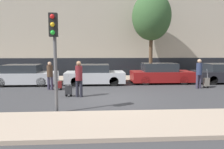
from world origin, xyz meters
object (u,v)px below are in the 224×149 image
(parked_car_1, at_px, (94,75))
(trolley_center, at_px, (69,90))
(parked_car_0, at_px, (25,75))
(parked_bicycle, at_px, (153,73))
(pedestrian_center, at_px, (79,77))
(traffic_light, at_px, (54,43))
(parked_car_3, at_px, (224,74))
(bare_tree_near_crossing, at_px, (151,17))
(trolley_right, at_px, (206,82))
(parked_car_2, at_px, (161,74))
(trolley_left, at_px, (59,85))
(pedestrian_left, at_px, (50,74))
(pedestrian_right, at_px, (199,72))

(parked_car_1, xyz_separation_m, trolley_center, (-1.22, -3.87, -0.30))
(parked_car_0, relative_size, parked_bicycle, 2.27)
(pedestrian_center, distance_m, traffic_light, 3.26)
(parked_car_3, bearing_deg, parked_car_1, -179.47)
(parked_car_3, bearing_deg, parked_car_0, -179.61)
(bare_tree_near_crossing, bearing_deg, parked_car_0, -163.56)
(pedestrian_center, relative_size, trolley_right, 1.53)
(traffic_light, bearing_deg, parked_bicycle, 57.47)
(parked_car_2, bearing_deg, pedestrian_center, -141.58)
(parked_car_1, bearing_deg, parked_car_2, 2.32)
(trolley_left, bearing_deg, parked_car_2, 18.55)
(pedestrian_left, bearing_deg, parked_car_2, -148.36)
(parked_car_2, bearing_deg, parked_car_0, -178.78)
(parked_car_2, bearing_deg, trolley_center, -145.12)
(parked_bicycle, bearing_deg, trolley_left, -145.91)
(pedestrian_left, relative_size, bare_tree_near_crossing, 0.24)
(pedestrian_center, relative_size, bare_tree_near_crossing, 0.26)
(parked_car_0, distance_m, pedestrian_center, 5.60)
(pedestrian_center, bearing_deg, pedestrian_left, 145.53)
(parked_car_0, bearing_deg, pedestrian_left, -42.45)
(traffic_light, distance_m, bare_tree_near_crossing, 11.35)
(parked_car_3, xyz_separation_m, trolley_right, (-2.26, -1.99, -0.28))
(parked_car_0, xyz_separation_m, trolley_right, (11.41, -1.90, -0.27))
(pedestrian_left, xyz_separation_m, bare_tree_near_crossing, (7.01, 4.55, 4.00))
(bare_tree_near_crossing, bearing_deg, pedestrian_right, -68.91)
(trolley_left, distance_m, trolley_center, 2.00)
(pedestrian_left, bearing_deg, pedestrian_right, -165.44)
(parked_car_1, distance_m, trolley_left, 2.87)
(parked_car_1, relative_size, bare_tree_near_crossing, 0.59)
(parked_car_0, xyz_separation_m, parked_car_3, (13.67, 0.09, 0.00))
(parked_car_2, relative_size, trolley_right, 3.60)
(parked_bicycle, bearing_deg, parked_car_1, -151.94)
(pedestrian_right, bearing_deg, pedestrian_center, 3.68)
(traffic_light, bearing_deg, parked_car_0, 115.92)
(parked_car_1, height_order, pedestrian_right, pedestrian_right)
(parked_car_0, relative_size, parked_car_2, 0.97)
(parked_car_0, relative_size, trolley_center, 3.68)
(parked_car_1, xyz_separation_m, trolley_right, (6.82, -1.91, -0.27))
(pedestrian_center, xyz_separation_m, trolley_center, (-0.53, 0.14, -0.67))
(parked_car_1, bearing_deg, trolley_right, -15.63)
(parked_car_0, height_order, pedestrian_center, pedestrian_center)
(trolley_left, bearing_deg, pedestrian_right, 0.05)
(trolley_left, height_order, traffic_light, traffic_light)
(parked_car_3, bearing_deg, trolley_left, -169.21)
(pedestrian_right, bearing_deg, trolley_right, 179.94)
(trolley_center, bearing_deg, traffic_light, -91.12)
(parked_car_3, distance_m, pedestrian_left, 11.79)
(parked_car_1, relative_size, trolley_left, 3.77)
(parked_car_0, distance_m, trolley_center, 5.13)
(trolley_left, xyz_separation_m, trolley_right, (8.83, 0.12, 0.06))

